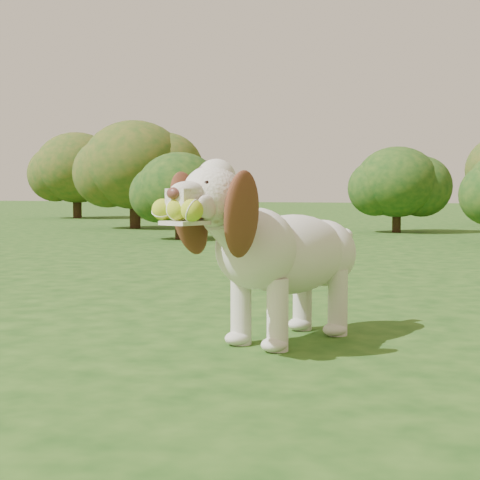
% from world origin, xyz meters
% --- Properties ---
extents(ground, '(80.00, 80.00, 0.00)m').
position_xyz_m(ground, '(0.00, 0.00, 0.00)').
color(ground, '#184012').
rests_on(ground, ground).
extents(dog, '(0.80, 1.31, 0.88)m').
position_xyz_m(dog, '(-0.35, -0.36, 0.47)').
color(dog, silver).
rests_on(dog, ground).
extents(shrub_a, '(1.27, 1.27, 1.32)m').
position_xyz_m(shrub_a, '(-3.85, 6.44, 0.78)').
color(shrub_a, '#382314').
rests_on(shrub_a, ground).
extents(shrub_g, '(2.20, 2.20, 2.28)m').
position_xyz_m(shrub_g, '(-9.85, 13.36, 1.34)').
color(shrub_g, '#382314').
rests_on(shrub_g, ground).
extents(shrub_e, '(2.02, 2.02, 2.10)m').
position_xyz_m(shrub_e, '(-5.95, 9.10, 1.23)').
color(shrub_e, '#382314').
rests_on(shrub_e, ground).
extents(shrub_b, '(1.46, 1.46, 1.51)m').
position_xyz_m(shrub_b, '(-0.96, 9.34, 0.89)').
color(shrub_b, '#382314').
rests_on(shrub_b, ground).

